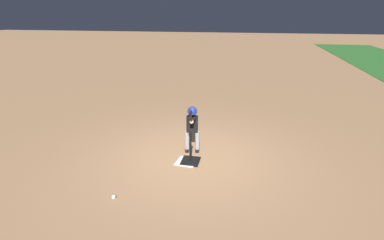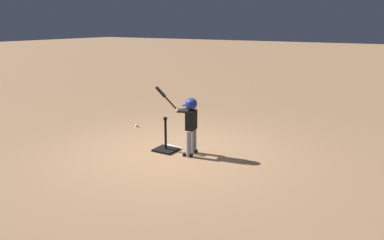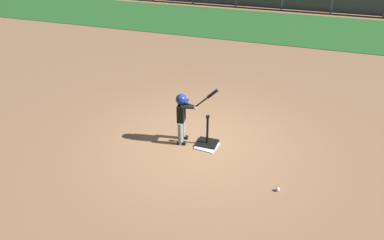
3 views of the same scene
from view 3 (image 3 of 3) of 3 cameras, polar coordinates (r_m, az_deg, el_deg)
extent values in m
plane|color=#99704C|center=(8.16, 1.22, -3.47)|extent=(90.00, 90.00, 0.00)
cube|color=#286026|center=(17.38, 11.99, 13.83)|extent=(56.00, 5.30, 0.02)
cube|color=white|center=(8.04, 2.30, -3.95)|extent=(0.49, 0.49, 0.02)
cube|color=black|center=(8.11, 2.33, -3.54)|extent=(0.44, 0.40, 0.04)
cylinder|color=black|center=(7.94, 2.37, -1.57)|extent=(0.05, 0.05, 0.61)
cylinder|color=black|center=(7.78, 2.42, 0.51)|extent=(0.08, 0.08, 0.05)
cylinder|color=gray|center=(8.18, -1.41, -1.26)|extent=(0.12, 0.12, 0.51)
cube|color=black|center=(8.29, -1.25, -2.63)|extent=(0.19, 0.11, 0.06)
cylinder|color=gray|center=(7.97, -1.78, -2.13)|extent=(0.12, 0.12, 0.51)
cube|color=black|center=(8.09, -1.62, -3.52)|extent=(0.19, 0.11, 0.06)
cube|color=black|center=(7.86, -1.63, 1.10)|extent=(0.18, 0.29, 0.38)
sphere|color=tan|center=(7.72, -1.66, 3.08)|extent=(0.19, 0.19, 0.19)
sphere|color=navy|center=(7.72, -1.67, 3.16)|extent=(0.23, 0.23, 0.23)
cube|color=navy|center=(7.71, -0.97, 2.91)|extent=(0.14, 0.18, 0.01)
cylinder|color=black|center=(7.79, -0.56, 2.28)|extent=(0.31, 0.12, 0.11)
cylinder|color=black|center=(7.72, -0.69, 2.00)|extent=(0.31, 0.20, 0.11)
sphere|color=tan|center=(7.74, 0.41, 1.94)|extent=(0.10, 0.10, 0.10)
cylinder|color=black|center=(7.61, 2.06, 3.19)|extent=(0.47, 0.10, 0.44)
cylinder|color=black|center=(7.53, 3.15, 4.01)|extent=(0.24, 0.09, 0.22)
cylinder|color=black|center=(7.74, 0.30, 1.86)|extent=(0.05, 0.05, 0.05)
sphere|color=white|center=(6.99, 12.92, -10.25)|extent=(0.07, 0.07, 0.07)
cylinder|color=gray|center=(22.77, 17.13, 17.13)|extent=(0.06, 0.06, 0.33)
cylinder|color=gray|center=(23.34, 24.53, 16.17)|extent=(0.06, 0.06, 0.36)
camera|label=1|loc=(8.80, 47.05, 12.33)|focal=28.00mm
camera|label=2|loc=(13.93, -7.63, 21.05)|focal=35.00mm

